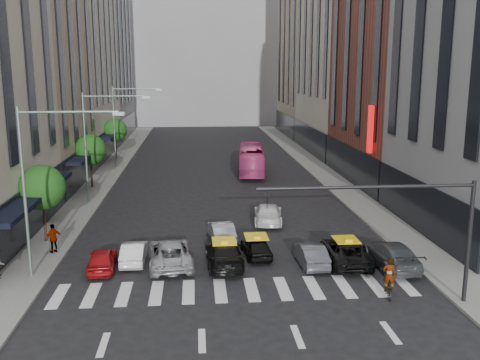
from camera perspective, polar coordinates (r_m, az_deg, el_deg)
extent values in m
plane|color=black|center=(26.28, 0.28, -12.94)|extent=(160.00, 160.00, 0.00)
cube|color=slate|center=(55.66, -14.43, 0.09)|extent=(3.00, 96.00, 0.15)
cube|color=slate|center=(56.54, 9.21, 0.50)|extent=(3.00, 96.00, 0.15)
cube|color=tan|center=(53.87, -21.36, 12.07)|extent=(8.00, 16.00, 24.00)
cube|color=beige|center=(71.68, -17.57, 16.87)|extent=(8.00, 20.00, 36.00)
cube|color=gray|center=(90.10, -14.79, 13.95)|extent=(8.00, 18.00, 30.00)
cube|color=brown|center=(54.30, 16.25, 13.45)|extent=(8.00, 18.00, 26.00)
cube|color=tan|center=(90.86, 7.52, 13.58)|extent=(8.00, 18.00, 28.00)
cube|color=gray|center=(109.02, -3.86, 15.44)|extent=(30.00, 10.00, 36.00)
cylinder|color=black|center=(36.33, -20.14, -3.73)|extent=(0.18, 0.18, 3.15)
sphere|color=#163F12|center=(35.88, -20.35, -0.75)|extent=(2.88, 2.88, 2.88)
cylinder|color=black|center=(51.54, -15.57, 0.99)|extent=(0.18, 0.18, 3.15)
sphere|color=#163F12|center=(51.23, -15.69, 3.11)|extent=(2.88, 2.88, 2.88)
cylinder|color=black|center=(67.12, -13.10, 3.54)|extent=(0.18, 0.18, 3.15)
sphere|color=#163F12|center=(66.88, -13.18, 5.18)|extent=(2.88, 2.88, 2.88)
cylinder|color=gray|center=(29.83, -22.01, -1.36)|extent=(0.16, 0.16, 9.00)
cylinder|color=gray|center=(28.57, -17.83, 6.93)|extent=(5.00, 0.12, 0.12)
cube|color=gray|center=(28.13, -12.81, 6.92)|extent=(0.60, 0.25, 0.18)
cylinder|color=gray|center=(45.11, -16.15, 3.23)|extent=(0.16, 0.16, 9.00)
cylinder|color=gray|center=(44.28, -13.26, 8.70)|extent=(5.00, 0.12, 0.12)
cube|color=gray|center=(44.00, -9.99, 8.69)|extent=(0.60, 0.25, 0.18)
cylinder|color=gray|center=(60.76, -13.27, 5.48)|extent=(0.16, 0.16, 9.00)
cylinder|color=gray|center=(60.15, -11.07, 9.53)|extent=(5.00, 0.12, 0.12)
cube|color=gray|center=(59.94, -8.66, 9.51)|extent=(0.60, 0.25, 0.18)
cylinder|color=black|center=(27.24, 23.21, -6.26)|extent=(0.20, 0.20, 6.00)
cylinder|color=black|center=(24.57, 13.39, -0.74)|extent=(10.00, 0.16, 0.16)
imported|color=black|center=(23.68, 2.92, -2.14)|extent=(0.13, 0.16, 0.80)
cube|color=red|center=(46.46, 13.74, 5.28)|extent=(0.30, 0.70, 4.00)
imported|color=#A00E12|center=(30.96, -14.49, -8.17)|extent=(1.72, 3.76, 1.25)
imported|color=silver|center=(31.69, -11.24, -7.57)|extent=(1.31, 3.73, 1.23)
imported|color=#AEAEB3|center=(30.91, -7.47, -7.73)|extent=(2.90, 5.39, 1.44)
imported|color=black|center=(30.61, -1.70, -7.84)|extent=(2.14, 4.97, 1.43)
imported|color=black|center=(32.02, 1.73, -7.13)|extent=(1.80, 3.74, 1.23)
imported|color=#42434A|center=(30.99, 7.50, -7.83)|extent=(1.53, 3.96, 1.29)
imported|color=black|center=(31.57, 11.19, -7.49)|extent=(2.49, 5.07, 1.39)
imported|color=#424649|center=(31.59, 15.83, -7.65)|extent=(2.26, 5.07, 1.45)
imported|color=#9F9FA4|center=(34.79, -2.02, -5.48)|extent=(1.83, 4.17, 1.33)
imported|color=white|center=(38.95, 3.00, -3.56)|extent=(2.50, 5.01, 1.40)
imported|color=#CB3B80|center=(57.26, 1.21, 2.21)|extent=(3.46, 10.78, 2.95)
imported|color=black|center=(27.74, 15.54, -11.06)|extent=(0.91, 1.71, 0.85)
imported|color=gray|center=(27.27, 15.69, -8.55)|extent=(0.71, 0.54, 1.73)
imported|color=gray|center=(34.07, -19.28, -5.89)|extent=(1.08, 0.99, 1.77)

